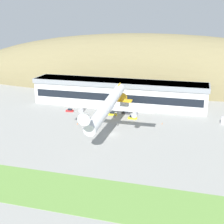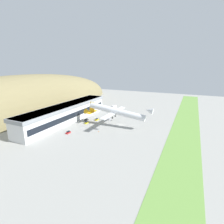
% 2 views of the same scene
% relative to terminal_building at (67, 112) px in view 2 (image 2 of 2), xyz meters
% --- Properties ---
extents(ground_plane, '(351.19, 351.19, 0.00)m').
position_rel_terminal_building_xyz_m(ground_plane, '(8.69, -42.27, -7.76)').
color(ground_plane, gray).
extents(grass_strip_foreground, '(316.07, 18.47, 0.08)m').
position_rel_terminal_building_xyz_m(grass_strip_foreground, '(8.69, -87.11, -7.72)').
color(grass_strip_foreground, '#669342').
rests_on(grass_strip_foreground, ground_plane).
extents(hill_backdrop, '(285.78, 62.30, 70.66)m').
position_rel_terminal_building_xyz_m(hill_backdrop, '(5.98, 53.01, -7.76)').
color(hill_backdrop, olive).
rests_on(hill_backdrop, ground_plane).
extents(terminal_building, '(92.44, 15.48, 13.70)m').
position_rel_terminal_building_xyz_m(terminal_building, '(0.00, 0.00, 0.00)').
color(terminal_building, silver).
rests_on(terminal_building, ground_plane).
extents(cargo_airplane, '(37.45, 53.69, 11.36)m').
position_rel_terminal_building_xyz_m(cargo_airplane, '(5.62, -39.49, 3.23)').
color(cargo_airplane, silver).
extents(service_car_0, '(3.83, 1.97, 1.45)m').
position_rel_terminal_building_xyz_m(service_car_0, '(-20.86, -17.21, -7.16)').
color(service_car_0, '#B21E1E').
rests_on(service_car_0, ground_plane).
extents(service_car_1, '(4.08, 1.82, 1.64)m').
position_rel_terminal_building_xyz_m(service_car_1, '(7.19, -13.21, -7.08)').
color(service_car_1, '#333338').
rests_on(service_car_1, ground_plane).
extents(service_car_2, '(4.11, 1.87, 1.69)m').
position_rel_terminal_building_xyz_m(service_car_2, '(1.44, -17.17, -7.06)').
color(service_car_2, gold).
rests_on(service_car_2, ground_plane).
extents(service_car_3, '(4.18, 1.75, 1.53)m').
position_rel_terminal_building_xyz_m(service_car_3, '(11.99, -20.14, -7.12)').
color(service_car_3, gold).
rests_on(service_car_3, ground_plane).
extents(fuel_truck, '(8.60, 2.63, 3.02)m').
position_rel_terminal_building_xyz_m(fuel_truck, '(55.46, -15.76, -6.33)').
color(fuel_truck, silver).
rests_on(fuel_truck, ground_plane).
extents(traffic_cone_0, '(0.52, 0.52, 0.58)m').
position_rel_terminal_building_xyz_m(traffic_cone_0, '(-10.00, -34.13, -7.48)').
color(traffic_cone_0, orange).
rests_on(traffic_cone_0, ground_plane).
extents(traffic_cone_1, '(0.52, 0.52, 0.58)m').
position_rel_terminal_building_xyz_m(traffic_cone_1, '(26.26, -23.65, -7.48)').
color(traffic_cone_1, orange).
rests_on(traffic_cone_1, ground_plane).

